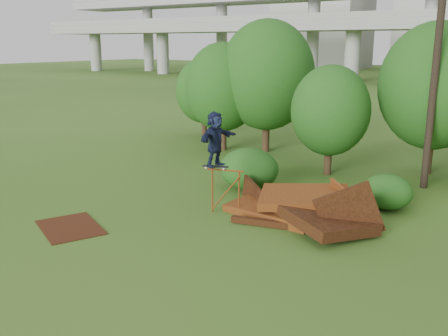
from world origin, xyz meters
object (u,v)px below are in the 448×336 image
Objects in this scene: scrap_pile at (302,208)px; skater at (215,139)px; flat_plate at (70,227)px; utility_pole at (435,71)px.

scrap_pile is 3.05× the size of skater.
skater reaches higher than scrap_pile.
flat_plate is (-5.68, -4.69, -0.40)m from scrap_pile.
utility_pole is at bearing -31.77° from skater.
skater is at bearing 52.52° from flat_plate.
skater is 0.79× the size of flat_plate.
scrap_pile is at bearing 39.53° from flat_plate.
skater is (-2.78, -0.91, 2.13)m from scrap_pile.
utility_pole is at bearing 53.53° from flat_plate.
utility_pole reaches higher than scrap_pile.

